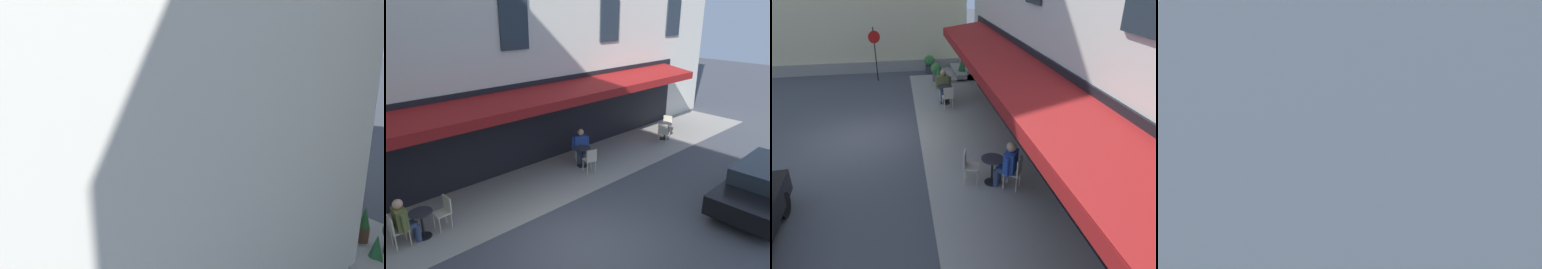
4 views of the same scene
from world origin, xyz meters
The scene contains 19 objects.
ground_plane centered at (0.00, 0.00, 0.00)m, with size 70.00×70.00×0.00m, color #42444C.
sidewalk_cafe_terrace centered at (-3.25, -3.40, 0.00)m, with size 20.50×3.20×0.01m, color gray.
back_alley_steps centered at (6.60, -4.59, 0.24)m, with size 2.40×1.75×0.60m.
cafe_table_near_entrance centered at (-8.24, -3.13, 0.49)m, with size 0.60×0.60×0.75m.
cafe_chair_cream_corner_right centered at (-7.68, -2.85, 0.55)m, with size 0.54×0.54×0.91m.
cafe_table_mid_terrace centered at (2.73, -3.08, 0.49)m, with size 0.60×0.60×0.75m.
cafe_chair_cream_facing_street centered at (2.09, -3.13, 0.55)m, with size 0.43×0.43×0.91m.
cafe_chair_cream_corner_left centered at (3.36, -3.09, 0.55)m, with size 0.40×0.40×0.91m.
cafe_table_streetside centered at (-3.43, -3.52, 0.49)m, with size 0.60×0.60×0.75m.
cafe_chair_cream_under_awning centered at (-3.26, -2.91, 0.55)m, with size 0.49×0.49×0.91m.
cafe_chair_cream_by_window centered at (-3.79, -4.04, 0.55)m, with size 0.56×0.56×0.91m.
seated_patron_in_blue centered at (-3.67, -3.86, 0.70)m, with size 0.63×0.65×1.32m.
seated_companion_in_olive centered at (3.14, -3.09, 0.70)m, with size 0.54×0.66×1.30m.
no_parking_sign centered at (6.45, -0.22, 1.79)m, with size 0.25×0.55×2.60m.
potted_plant_by_steps centered at (7.29, -2.89, 0.53)m, with size 0.56×0.56×0.96m.
potted_plant_under_sign centered at (5.89, -3.07, 0.52)m, with size 0.54×0.54×0.90m.
potted_plant_entrance_left centered at (5.13, -3.12, 0.49)m, with size 0.32×0.32×1.01m.
potted_plant_entrance_right centered at (6.16, -4.44, 0.56)m, with size 0.46×0.46×1.14m.
parked_car_black centered at (-5.46, 2.34, 0.71)m, with size 4.37×1.96×1.33m.
Camera 4 is at (-15.10, -9.86, 10.12)m, focal length 39.74 mm.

